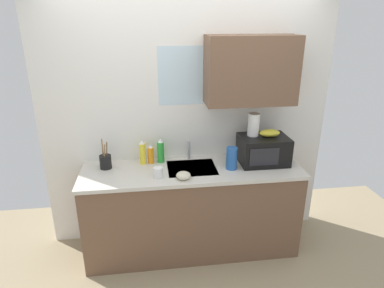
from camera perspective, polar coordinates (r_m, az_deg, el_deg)
kitchen_wall_assembly at (r=3.32m, az=1.08°, el=5.30°), size 2.86×0.42×2.50m
counter_unit at (r=3.38m, az=-0.00°, el=-10.98°), size 2.09×0.63×0.90m
sink_faucet at (r=3.35m, az=-0.61°, el=-1.01°), size 0.03×0.03×0.19m
microwave at (r=3.32m, az=12.08°, el=-0.97°), size 0.46×0.35×0.27m
banana_bunch at (r=3.28m, az=13.13°, el=1.84°), size 0.20×0.11×0.07m
paper_towel_roll at (r=3.26m, az=10.46°, el=3.27°), size 0.11×0.11×0.22m
dish_soap_bottle_green at (r=3.29m, az=-5.38°, el=-1.22°), size 0.07×0.07×0.24m
dish_soap_bottle_orange at (r=3.28m, az=-7.06°, el=-1.75°), size 0.06×0.06×0.20m
dish_soap_bottle_yellow at (r=3.27m, az=-8.45°, el=-1.50°), size 0.06×0.06×0.24m
cereal_canister at (r=3.15m, az=6.79°, el=-2.43°), size 0.10×0.10×0.21m
mug_white at (r=3.00m, az=-5.80°, el=-4.86°), size 0.08×0.08×0.09m
utensil_crock at (r=3.26m, az=-14.55°, el=-2.89°), size 0.11×0.11×0.30m
small_bowl at (r=2.97m, az=-1.48°, el=-5.39°), size 0.13×0.13×0.06m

